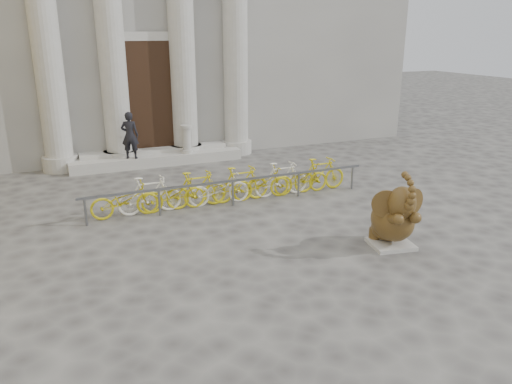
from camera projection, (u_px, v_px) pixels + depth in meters
name	position (u px, v px, depth m)	size (l,w,h in m)	color
ground	(263.00, 277.00, 9.61)	(80.00, 80.00, 0.00)	#474442
entrance_steps	(157.00, 159.00, 17.79)	(6.00, 1.20, 0.36)	#A8A59E
elephant_statue	(394.00, 219.00, 10.78)	(1.18, 1.38, 1.78)	#A8A59E
bike_rack	(229.00, 185.00, 13.62)	(8.00, 0.53, 1.00)	slate
pedestrian	(130.00, 135.00, 16.83)	(0.58, 0.38, 1.60)	black
balustrade_post	(187.00, 140.00, 17.72)	(0.41, 0.41, 1.00)	#A8A59E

